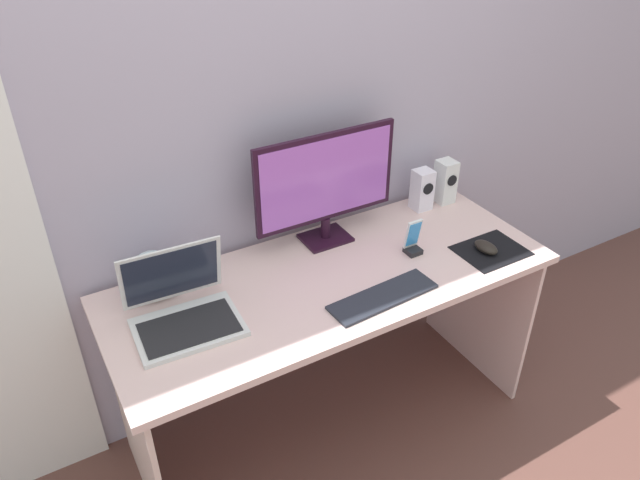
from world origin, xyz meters
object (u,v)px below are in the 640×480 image
Objects in this scene: keyboard_external at (383,297)px; mouse at (486,247)px; phone_in_dock at (413,241)px; fishbowl at (153,274)px; monitor at (326,183)px; speaker_right at (445,181)px; laptop at (183,309)px; speaker_near_monitor at (422,190)px.

keyboard_external is 3.89× the size of mouse.
phone_in_dock is at bearing 31.00° from keyboard_external.
fishbowl is 1.57× the size of mouse.
phone_in_dock is (0.23, -0.24, -0.19)m from monitor.
laptop is (-1.22, -0.20, -0.04)m from speaker_right.
fishbowl is (-0.66, 0.00, -0.17)m from monitor.
keyboard_external is 0.31m from phone_in_dock.
laptop is 0.88× the size of keyboard_external.
fishbowl is at bearing 179.62° from monitor.
keyboard_external is (0.65, -0.41, -0.07)m from fishbowl.
fishbowl is at bearing 144.25° from keyboard_external.
phone_in_dock is (0.90, -0.24, -0.03)m from fishbowl.
mouse is 0.72× the size of phone_in_dock.
fishbowl reaches higher than mouse.
keyboard_external is 0.49m from mouse.
fishbowl is at bearing 156.98° from mouse.
speaker_near_monitor is 1.10× the size of fishbowl.
laptop is 0.20m from fishbowl.
speaker_right is at bearing 0.02° from speaker_near_monitor.
monitor reaches higher than speaker_near_monitor.
phone_in_dock is at bearing 145.97° from mouse.
speaker_near_monitor reaches higher than fishbowl.
laptop is 0.87m from phone_in_dock.
speaker_right is 0.44m from phone_in_dock.
laptop is at bearing 176.78° from phone_in_dock.
monitor is 3.05× the size of speaker_right.
fishbowl is (-0.03, 0.19, 0.03)m from laptop.
speaker_near_monitor is 0.34m from phone_in_dock.
monitor is at bearing 134.42° from phone_in_dock.
laptop reaches higher than fishbowl.
speaker_near_monitor is 0.39m from mouse.
monitor is 0.49m from speaker_near_monitor.
speaker_right is 1.25m from fishbowl.
monitor is 4.07× the size of phone_in_dock.
phone_in_dock is (-0.24, 0.13, 0.03)m from mouse.
monitor reaches higher than speaker_right.
mouse is 0.28m from phone_in_dock.
phone_in_dock reaches higher than keyboard_external.
phone_in_dock is at bearing -3.22° from laptop.
monitor is 0.47m from keyboard_external.
keyboard_external is (-0.60, -0.42, -0.09)m from speaker_right.
keyboard_external is at bearing -145.26° from speaker_right.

